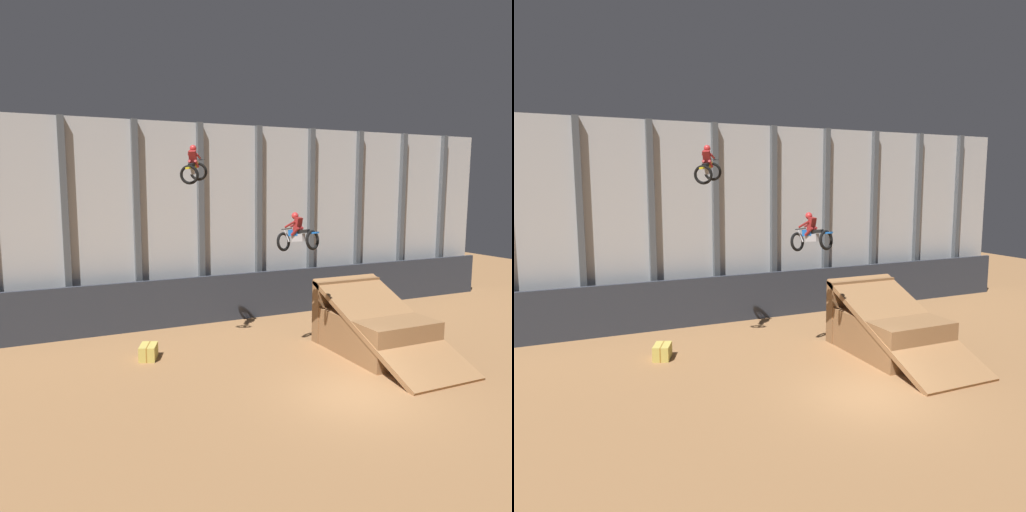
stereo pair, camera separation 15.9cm
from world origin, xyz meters
TOP-DOWN VIEW (x-y plane):
  - ground_plane at (0.00, 0.00)m, footprint 60.00×60.00m
  - arena_back_wall at (0.00, 10.78)m, footprint 32.00×0.40m
  - lower_barrier at (0.00, 9.93)m, footprint 31.36×0.20m
  - dirt_ramp at (3.14, 3.43)m, footprint 3.09×6.26m
  - rider_bike_left_air at (-3.11, 6.63)m, footprint 1.46×1.75m
  - rider_bike_right_air at (0.01, 3.98)m, footprint 1.25×1.78m
  - hay_bale_trackside at (-5.20, 6.09)m, footprint 0.90×1.06m

SIDE VIEW (x-z plane):
  - ground_plane at x=0.00m, z-range 0.00..0.00m
  - hay_bale_trackside at x=-5.20m, z-range -0.01..0.57m
  - dirt_ramp at x=3.14m, z-range -0.46..2.30m
  - lower_barrier at x=0.00m, z-range 0.00..2.27m
  - rider_bike_right_air at x=0.01m, z-range 3.95..5.48m
  - arena_back_wall at x=0.00m, z-range 0.00..9.43m
  - rider_bike_left_air at x=-3.11m, z-range 6.46..7.99m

